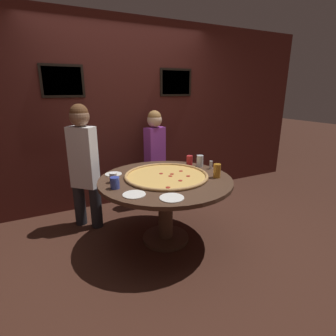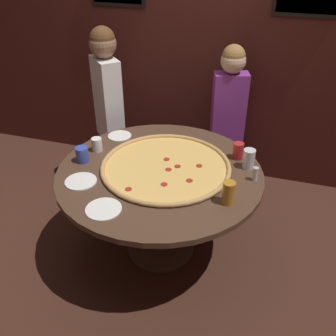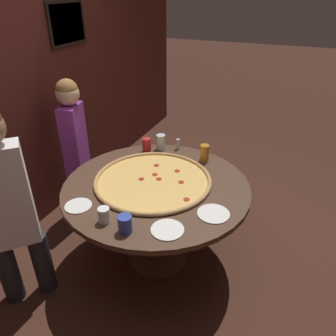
{
  "view_description": "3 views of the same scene",
  "coord_description": "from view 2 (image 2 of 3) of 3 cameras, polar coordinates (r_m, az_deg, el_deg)",
  "views": [
    {
      "loc": [
        -1.16,
        -2.38,
        1.65
      ],
      "look_at": [
        0.09,
        0.11,
        0.81
      ],
      "focal_mm": 28.0,
      "sensor_mm": 36.0,
      "label": 1
    },
    {
      "loc": [
        0.69,
        -2.05,
        2.16
      ],
      "look_at": [
        0.06,
        -0.0,
        0.77
      ],
      "focal_mm": 40.0,
      "sensor_mm": 36.0,
      "label": 2
    },
    {
      "loc": [
        -1.91,
        -0.9,
        2.08
      ],
      "look_at": [
        0.04,
        -0.08,
        0.88
      ],
      "focal_mm": 35.0,
      "sensor_mm": 36.0,
      "label": 3
    }
  ],
  "objects": [
    {
      "name": "ground_plane",
      "position": [
        3.05,
        -1.11,
        -12.04
      ],
      "size": [
        24.0,
        24.0,
        0.0
      ],
      "primitive_type": "plane",
      "color": "#422319"
    },
    {
      "name": "back_wall",
      "position": [
        3.53,
        5.64,
        18.83
      ],
      "size": [
        6.4,
        0.08,
        2.6
      ],
      "color": "#4C1E19",
      "rests_on": "ground_plane"
    },
    {
      "name": "dining_table",
      "position": [
        2.67,
        -1.25,
        -3.02
      ],
      "size": [
        1.43,
        1.43,
        0.74
      ],
      "color": "#4C3323",
      "rests_on": "ground_plane"
    },
    {
      "name": "giant_pizza",
      "position": [
        2.6,
        -0.34,
        0.28
      ],
      "size": [
        0.91,
        0.91,
        0.03
      ],
      "color": "#EAB75B",
      "rests_on": "dining_table"
    },
    {
      "name": "drink_cup_beside_pizza",
      "position": [
        2.84,
        -10.78,
        3.54
      ],
      "size": [
        0.08,
        0.08,
        0.1
      ],
      "primitive_type": "cylinder",
      "color": "white",
      "rests_on": "dining_table"
    },
    {
      "name": "drink_cup_centre_back",
      "position": [
        2.72,
        -12.95,
        2.02
      ],
      "size": [
        0.09,
        0.09,
        0.11
      ],
      "primitive_type": "cylinder",
      "color": "#384CB7",
      "rests_on": "dining_table"
    },
    {
      "name": "drink_cup_front_edge",
      "position": [
        2.73,
        10.64,
        2.59
      ],
      "size": [
        0.08,
        0.08,
        0.12
      ],
      "primitive_type": "cylinder",
      "color": "#B22328",
      "rests_on": "dining_table"
    },
    {
      "name": "drink_cup_far_left",
      "position": [
        2.27,
        9.2,
        -3.75
      ],
      "size": [
        0.08,
        0.08,
        0.15
      ],
      "primitive_type": "cylinder",
      "color": "#BC7A23",
      "rests_on": "dining_table"
    },
    {
      "name": "drink_cup_near_left",
      "position": [
        2.64,
        12.21,
        1.38
      ],
      "size": [
        0.08,
        0.08,
        0.14
      ],
      "primitive_type": "cylinder",
      "color": "silver",
      "rests_on": "dining_table"
    },
    {
      "name": "white_plate_beside_cup",
      "position": [
        2.53,
        -13.14,
        -1.98
      ],
      "size": [
        0.21,
        0.21,
        0.01
      ],
      "primitive_type": "cylinder",
      "color": "white",
      "rests_on": "dining_table"
    },
    {
      "name": "white_plate_near_front",
      "position": [
        3.03,
        -7.38,
        4.88
      ],
      "size": [
        0.19,
        0.19,
        0.01
      ],
      "primitive_type": "cylinder",
      "color": "white",
      "rests_on": "dining_table"
    },
    {
      "name": "white_plate_right_side",
      "position": [
        2.27,
        -9.79,
        -6.18
      ],
      "size": [
        0.22,
        0.22,
        0.01
      ],
      "primitive_type": "cylinder",
      "color": "white",
      "rests_on": "dining_table"
    },
    {
      "name": "condiment_shaker",
      "position": [
        2.52,
        13.15,
        -0.88
      ],
      "size": [
        0.04,
        0.04,
        0.1
      ],
      "color": "silver",
      "rests_on": "dining_table"
    },
    {
      "name": "diner_centre_back",
      "position": [
        3.38,
        -9.1,
        9.78
      ],
      "size": [
        0.36,
        0.36,
        1.5
      ],
      "rotation": [
        0.0,
        0.0,
        2.37
      ],
      "color": "#232328",
      "rests_on": "ground_plane"
    },
    {
      "name": "diner_side_left",
      "position": [
        3.35,
        9.17,
        8.2
      ],
      "size": [
        0.36,
        0.23,
        1.38
      ],
      "rotation": [
        0.0,
        0.0,
        -2.83
      ],
      "color": "#232328",
      "rests_on": "ground_plane"
    }
  ]
}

